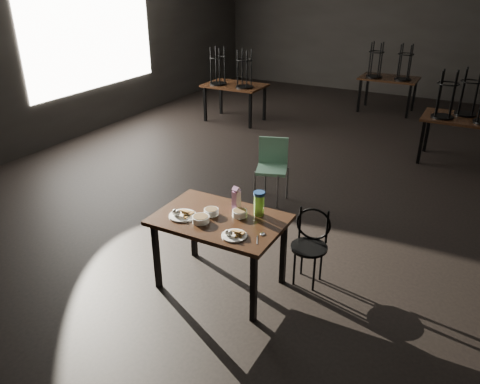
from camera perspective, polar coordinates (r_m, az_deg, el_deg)
The scene contains 15 objects.
room at distance 6.42m, azimuth 13.25°, elevation 20.33°, with size 12.00×12.04×3.22m.
main_table at distance 4.38m, azimuth -2.48°, elevation -4.09°, with size 1.20×0.80×0.75m.
plate_left at distance 4.39m, azimuth -7.07°, elevation -2.71°, with size 0.26×0.26×0.08m.
plate_right at distance 4.04m, azimuth -0.74°, elevation -5.19°, with size 0.22×0.22×0.07m.
bowl_near at distance 4.40m, azimuth -3.52°, elevation -2.39°, with size 0.14×0.14×0.05m.
bowl_far at distance 4.36m, azimuth -0.03°, elevation -2.57°, with size 0.14×0.14×0.06m.
bowl_big at distance 4.27m, azimuth -4.81°, elevation -3.29°, with size 0.16×0.16×0.06m.
juice_carton at distance 4.41m, azimuth -0.46°, elevation -0.94°, with size 0.07×0.07×0.25m.
water_bottle at distance 4.34m, azimuth 2.34°, elevation -1.37°, with size 0.11×0.11×0.24m.
spoon at distance 4.07m, azimuth 2.67°, elevation -5.24°, with size 0.07×0.21×0.01m.
bentwood_chair at distance 4.62m, azimuth 8.60°, elevation -5.86°, with size 0.37×0.37×0.75m.
school_chair at distance 6.23m, azimuth 3.96°, elevation 3.46°, with size 0.50×0.50×0.84m.
bg_table_left at distance 9.64m, azimuth -0.75°, elevation 12.94°, with size 1.20×0.80×1.48m.
bg_table_right at distance 8.15m, azimuth 25.64°, elevation 8.33°, with size 1.20×0.80×1.48m.
bg_table_far at distance 10.81m, azimuth 17.70°, elevation 13.14°, with size 1.20×0.80×1.48m.
Camera 1 is at (1.68, -6.15, 2.82)m, focal length 35.00 mm.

